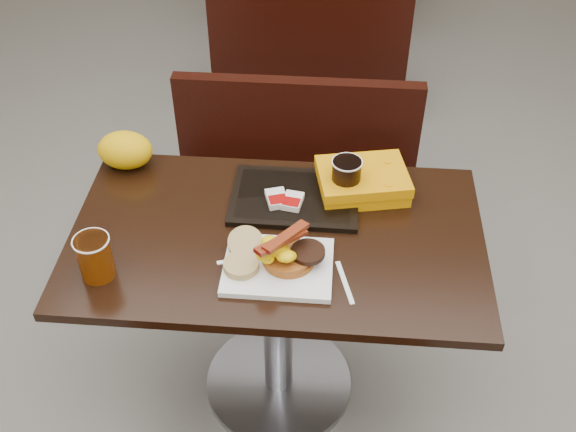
# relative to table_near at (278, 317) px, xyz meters

# --- Properties ---
(floor) EXTENTS (6.00, 7.00, 0.01)m
(floor) POSITION_rel_table_near_xyz_m (0.00, 0.00, -0.38)
(floor) COLOR gray
(floor) RESTS_ON ground
(table_near) EXTENTS (1.20, 0.70, 0.75)m
(table_near) POSITION_rel_table_near_xyz_m (0.00, 0.00, 0.00)
(table_near) COLOR black
(table_near) RESTS_ON floor
(bench_near_n) EXTENTS (1.00, 0.46, 0.72)m
(bench_near_n) POSITION_rel_table_near_xyz_m (0.00, 0.70, -0.02)
(bench_near_n) COLOR black
(bench_near_n) RESTS_ON floor
(bench_far_s) EXTENTS (1.00, 0.46, 0.72)m
(bench_far_s) POSITION_rel_table_near_xyz_m (0.00, 1.90, -0.02)
(bench_far_s) COLOR black
(bench_far_s) RESTS_ON floor
(platter) EXTENTS (0.30, 0.23, 0.02)m
(platter) POSITION_rel_table_near_xyz_m (0.02, -0.14, 0.38)
(platter) COLOR white
(platter) RESTS_ON table_near
(pancake_stack) EXTENTS (0.15, 0.15, 0.03)m
(pancake_stack) POSITION_rel_table_near_xyz_m (0.04, -0.12, 0.41)
(pancake_stack) COLOR #A2511B
(pancake_stack) RESTS_ON platter
(sausage_patty) EXTENTS (0.11, 0.11, 0.01)m
(sausage_patty) POSITION_rel_table_near_xyz_m (0.10, -0.12, 0.43)
(sausage_patty) COLOR black
(sausage_patty) RESTS_ON pancake_stack
(scrambled_eggs) EXTENTS (0.12, 0.11, 0.05)m
(scrambled_eggs) POSITION_rel_table_near_xyz_m (0.01, -0.14, 0.45)
(scrambled_eggs) COLOR yellow
(scrambled_eggs) RESTS_ON pancake_stack
(bacon_strips) EXTENTS (0.17, 0.17, 0.01)m
(bacon_strips) POSITION_rel_table_near_xyz_m (0.03, -0.14, 0.48)
(bacon_strips) COLOR #4C0605
(bacon_strips) RESTS_ON scrambled_eggs
(muffin_bottom) EXTENTS (0.11, 0.11, 0.02)m
(muffin_bottom) POSITION_rel_table_near_xyz_m (-0.08, -0.16, 0.40)
(muffin_bottom) COLOR tan
(muffin_bottom) RESTS_ON platter
(muffin_top) EXTENTS (0.11, 0.11, 0.06)m
(muffin_top) POSITION_rel_table_near_xyz_m (-0.08, -0.09, 0.42)
(muffin_top) COLOR tan
(muffin_top) RESTS_ON platter
(coffee_cup_near) EXTENTS (0.11, 0.11, 0.13)m
(coffee_cup_near) POSITION_rel_table_near_xyz_m (-0.47, -0.20, 0.44)
(coffee_cup_near) COLOR #843404
(coffee_cup_near) RESTS_ON table_near
(fork) EXTENTS (0.14, 0.06, 0.00)m
(fork) POSITION_rel_table_near_xyz_m (-0.11, -0.12, 0.38)
(fork) COLOR white
(fork) RESTS_ON table_near
(knife) EXTENTS (0.06, 0.16, 0.00)m
(knife) POSITION_rel_table_near_xyz_m (0.20, -0.18, 0.38)
(knife) COLOR white
(knife) RESTS_ON table_near
(condiment_ketchup) EXTENTS (0.05, 0.05, 0.01)m
(condiment_ketchup) POSITION_rel_table_near_xyz_m (-0.12, 0.06, 0.38)
(condiment_ketchup) COLOR #8C0504
(condiment_ketchup) RESTS_ON table_near
(tray) EXTENTS (0.39, 0.28, 0.02)m
(tray) POSITION_rel_table_near_xyz_m (0.04, 0.16, 0.38)
(tray) COLOR black
(tray) RESTS_ON table_near
(hashbrown_sleeve_left) EXTENTS (0.08, 0.09, 0.02)m
(hashbrown_sleeve_left) POSITION_rel_table_near_xyz_m (-0.01, 0.12, 0.40)
(hashbrown_sleeve_left) COLOR silver
(hashbrown_sleeve_left) RESTS_ON tray
(hashbrown_sleeve_right) EXTENTS (0.07, 0.08, 0.02)m
(hashbrown_sleeve_right) POSITION_rel_table_near_xyz_m (0.04, 0.12, 0.40)
(hashbrown_sleeve_right) COLOR silver
(hashbrown_sleeve_right) RESTS_ON tray
(coffee_cup_far) EXTENTS (0.11, 0.11, 0.12)m
(coffee_cup_far) POSITION_rel_table_near_xyz_m (0.19, 0.18, 0.45)
(coffee_cup_far) COLOR black
(coffee_cup_far) RESTS_ON tray
(clamshell) EXTENTS (0.31, 0.25, 0.07)m
(clamshell) POSITION_rel_table_near_xyz_m (0.25, 0.22, 0.41)
(clamshell) COLOR orange
(clamshell) RESTS_ON table_near
(paper_bag) EXTENTS (0.20, 0.17, 0.12)m
(paper_bag) POSITION_rel_table_near_xyz_m (-0.51, 0.29, 0.44)
(paper_bag) COLOR #D8B407
(paper_bag) RESTS_ON table_near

